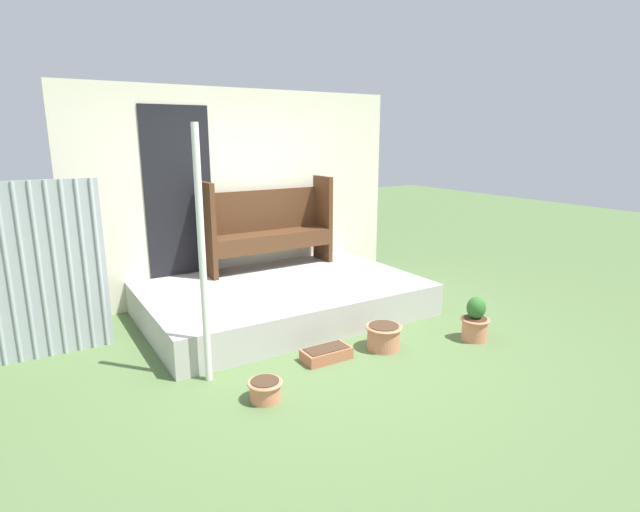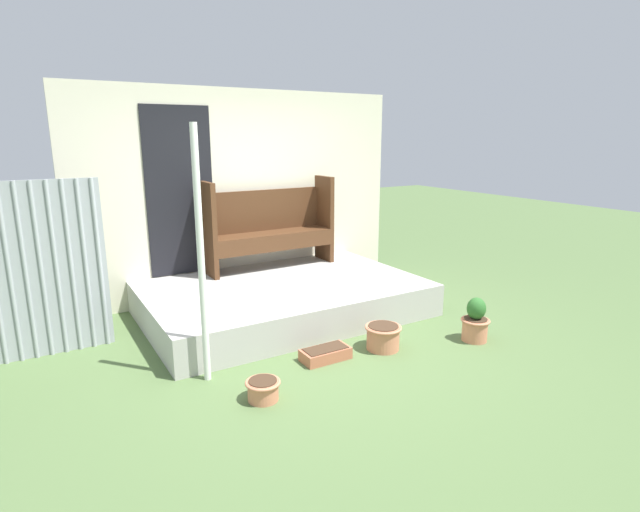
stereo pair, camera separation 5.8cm
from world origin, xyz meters
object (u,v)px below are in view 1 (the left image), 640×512
at_px(planter_box_rect, 326,354).
at_px(flower_pot_left, 265,389).
at_px(support_post, 202,259).
at_px(flower_pot_right, 475,321).
at_px(flower_pot_middle, 384,336).
at_px(bench, 268,224).

bearing_deg(planter_box_rect, flower_pot_left, -155.53).
xyz_separation_m(support_post, flower_pot_left, (0.26, -0.56, -0.97)).
bearing_deg(flower_pot_right, flower_pot_left, 179.18).
height_order(flower_pot_left, flower_pot_middle, flower_pot_middle).
relative_size(bench, flower_pot_right, 3.70).
height_order(support_post, flower_pot_middle, support_post).
height_order(support_post, bench, support_post).
bearing_deg(flower_pot_middle, flower_pot_right, -18.73).
bearing_deg(flower_pot_left, bench, 63.22).
bearing_deg(support_post, flower_pot_right, -12.86).
distance_m(flower_pot_middle, flower_pot_right, 0.98).
distance_m(flower_pot_middle, planter_box_rect, 0.62).
xyz_separation_m(flower_pot_right, planter_box_rect, (-1.54, 0.40, -0.14)).
bearing_deg(flower_pot_right, support_post, 167.14).
xyz_separation_m(bench, flower_pot_middle, (0.18, -2.16, -0.80)).
height_order(flower_pot_middle, planter_box_rect, flower_pot_middle).
relative_size(support_post, flower_pot_right, 4.69).
relative_size(support_post, flower_pot_middle, 5.91).
bearing_deg(flower_pot_middle, flower_pot_left, -168.71).
bearing_deg(flower_pot_left, flower_pot_right, -0.82).
bearing_deg(support_post, bench, 51.50).
bearing_deg(support_post, flower_pot_middle, -9.47).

